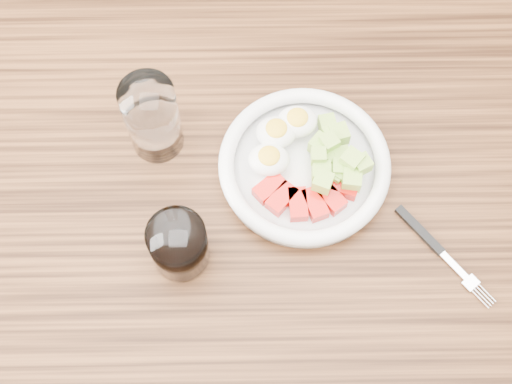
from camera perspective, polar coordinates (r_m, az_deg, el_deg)
ground at (r=1.70m, az=0.35°, el=-10.72°), size 4.00×4.00×0.00m
dining_table at (r=1.05m, az=0.55°, el=-3.22°), size 1.50×0.90×0.77m
bowl at (r=0.96m, az=3.91°, el=2.30°), size 0.23×0.23×0.06m
fork at (r=0.97m, az=13.91°, el=-3.99°), size 0.12×0.14×0.01m
water_glass at (r=0.95m, az=-8.30°, el=5.88°), size 0.07×0.07×0.13m
coffee_glass at (r=0.90m, az=-6.20°, el=-4.25°), size 0.07×0.07×0.08m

